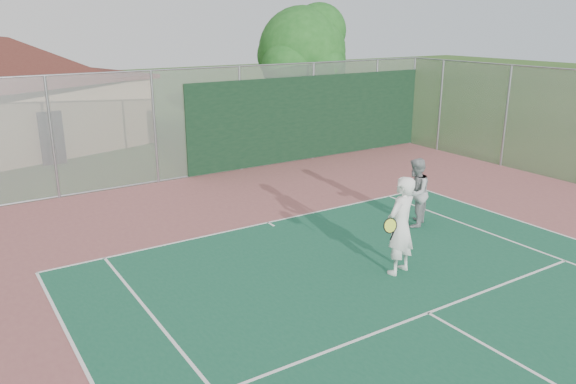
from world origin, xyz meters
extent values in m
cylinder|color=gray|center=(-4.00, 17.00, 1.75)|extent=(0.08, 0.08, 3.50)
cylinder|color=gray|center=(-1.00, 17.00, 1.75)|extent=(0.08, 0.08, 3.50)
cylinder|color=gray|center=(2.00, 17.00, 1.75)|extent=(0.08, 0.08, 3.50)
cylinder|color=gray|center=(5.00, 17.00, 1.75)|extent=(0.08, 0.08, 3.50)
cylinder|color=gray|center=(8.00, 17.00, 1.75)|extent=(0.08, 0.08, 3.50)
cylinder|color=gray|center=(10.00, 17.00, 1.75)|extent=(0.08, 0.08, 3.50)
cylinder|color=gray|center=(0.00, 17.00, 3.50)|extent=(20.00, 0.05, 0.05)
cylinder|color=gray|center=(0.00, 17.00, 0.05)|extent=(20.00, 0.05, 0.05)
cube|color=#999EA0|center=(0.00, 17.00, 1.75)|extent=(20.00, 0.02, 3.50)
cube|color=black|center=(5.00, 16.95, 1.55)|extent=(10.00, 0.04, 3.00)
cylinder|color=gray|center=(10.00, 15.50, 1.75)|extent=(0.08, 0.08, 3.50)
cylinder|color=gray|center=(10.00, 12.50, 1.75)|extent=(0.08, 0.08, 3.50)
cube|color=#999EA0|center=(10.00, 12.50, 1.75)|extent=(0.02, 9.00, 3.50)
cube|color=black|center=(-3.27, 21.28, 0.95)|extent=(0.81, 0.06, 1.90)
cylinder|color=#372414|center=(5.80, 18.91, 1.48)|extent=(0.38, 0.38, 2.97)
sphere|color=#195019|center=(5.80, 18.91, 3.81)|extent=(3.39, 3.39, 3.39)
sphere|color=#195019|center=(6.75, 19.22, 3.39)|extent=(2.33, 2.33, 2.33)
sphere|color=#195019|center=(4.95, 18.48, 3.28)|extent=(2.12, 2.12, 2.12)
sphere|color=#195019|center=(6.01, 17.95, 3.18)|extent=(1.91, 1.91, 1.91)
sphere|color=#195019|center=(5.48, 19.75, 3.60)|extent=(2.12, 2.12, 2.12)
sphere|color=#195019|center=(6.43, 18.69, 4.56)|extent=(2.12, 2.12, 2.12)
imported|color=white|center=(0.72, 7.92, 1.01)|extent=(0.83, 0.65, 2.02)
imported|color=#97999B|center=(2.96, 9.74, 0.86)|extent=(1.05, 1.00, 1.72)
camera|label=1|loc=(-6.84, 0.35, 4.93)|focal=35.00mm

